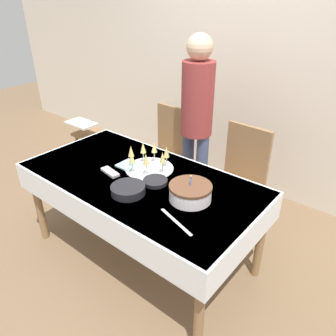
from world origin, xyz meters
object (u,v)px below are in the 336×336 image
(person_standing, at_px, (197,113))
(plate_stack_dessert, at_px, (155,181))
(plate_stack_main, at_px, (128,190))
(birthday_cake, at_px, (190,193))
(high_chair, at_px, (90,140))
(dining_chair_far_right, at_px, (238,177))
(champagne_tray, at_px, (148,160))
(dining_chair_far_left, at_px, (167,152))

(person_standing, bearing_deg, plate_stack_dessert, -74.58)
(plate_stack_main, distance_m, person_standing, 1.07)
(birthday_cake, distance_m, high_chair, 1.88)
(dining_chair_far_right, relative_size, birthday_cake, 3.48)
(dining_chair_far_right, relative_size, champagne_tray, 2.64)
(dining_chair_far_right, bearing_deg, champagne_tray, -123.20)
(dining_chair_far_left, distance_m, plate_stack_main, 1.13)
(high_chair, bearing_deg, plate_stack_dessert, -20.71)
(birthday_cake, height_order, champagne_tray, same)
(plate_stack_dessert, bearing_deg, person_standing, 105.42)
(champagne_tray, xyz_separation_m, plate_stack_dessert, (0.17, -0.12, -0.07))
(dining_chair_far_right, relative_size, high_chair, 1.36)
(dining_chair_far_left, xyz_separation_m, champagne_tray, (0.37, -0.65, 0.29))
(champagne_tray, bearing_deg, birthday_cake, -15.66)
(plate_stack_main, relative_size, high_chair, 0.33)
(dining_chair_far_right, bearing_deg, dining_chair_far_left, 179.99)
(dining_chair_far_left, xyz_separation_m, person_standing, (0.31, 0.04, 0.46))
(plate_stack_dessert, distance_m, high_chair, 1.58)
(plate_stack_main, xyz_separation_m, person_standing, (-0.17, 1.03, 0.22))
(plate_stack_main, bearing_deg, birthday_cake, 28.80)
(plate_stack_main, distance_m, plate_stack_dessert, 0.22)
(birthday_cake, relative_size, plate_stack_main, 1.20)
(birthday_cake, height_order, high_chair, birthday_cake)
(dining_chair_far_left, bearing_deg, dining_chair_far_right, -0.01)
(plate_stack_main, relative_size, person_standing, 0.14)
(plate_stack_main, distance_m, high_chair, 1.62)
(person_standing, bearing_deg, high_chair, -167.88)
(dining_chair_far_right, distance_m, person_standing, 0.67)
(dining_chair_far_right, bearing_deg, plate_stack_dessert, -108.18)
(birthday_cake, distance_m, plate_stack_dessert, 0.31)
(birthday_cake, xyz_separation_m, high_chair, (-1.77, 0.56, -0.32))
(dining_chair_far_right, distance_m, birthday_cake, 0.83)
(high_chair, bearing_deg, plate_stack_main, -28.54)
(champagne_tray, bearing_deg, high_chair, 161.54)
(birthday_cake, height_order, person_standing, person_standing)
(plate_stack_dessert, relative_size, person_standing, 0.11)
(champagne_tray, height_order, plate_stack_dessert, champagne_tray)
(birthday_cake, bearing_deg, dining_chair_far_right, 93.97)
(dining_chair_far_left, xyz_separation_m, dining_chair_far_right, (0.79, -0.00, 0.00))
(dining_chair_far_left, xyz_separation_m, birthday_cake, (0.85, -0.79, 0.26))
(plate_stack_main, height_order, person_standing, person_standing)
(dining_chair_far_left, height_order, dining_chair_far_right, same)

